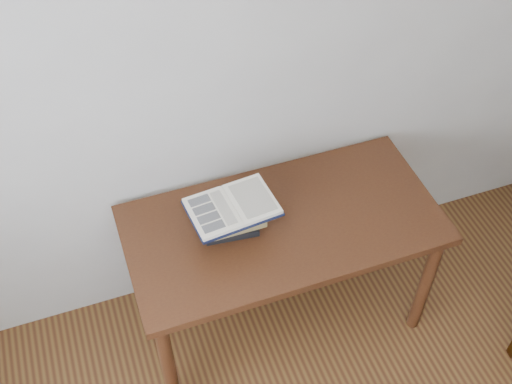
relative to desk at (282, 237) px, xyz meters
name	(u,v)px	position (x,y,z in m)	size (l,w,h in m)	color
desk	(282,237)	(0.00, 0.00, 0.00)	(1.34, 0.67, 0.72)	#3E220F
book_stack	(232,215)	(-0.21, 0.05, 0.17)	(0.25, 0.21, 0.15)	black
open_book	(232,207)	(-0.22, 0.02, 0.26)	(0.37, 0.27, 0.03)	black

